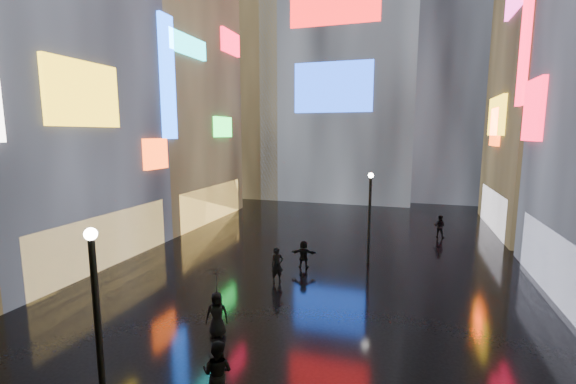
% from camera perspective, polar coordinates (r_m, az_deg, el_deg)
% --- Properties ---
extents(ground, '(140.00, 140.00, 0.00)m').
position_cam_1_polar(ground, '(24.28, 5.70, -9.00)').
color(ground, black).
rests_on(ground, ground).
extents(building_left_mid, '(10.28, 12.70, 24.00)m').
position_cam_1_polar(building_left_mid, '(26.89, -34.75, 17.08)').
color(building_left_mid, black).
rests_on(building_left_mid, ground).
extents(building_left_far, '(10.28, 12.00, 22.00)m').
position_cam_1_polar(building_left_far, '(35.49, -18.78, 14.08)').
color(building_left_far, black).
rests_on(building_left_far, ground).
extents(tower_main, '(16.00, 14.20, 42.00)m').
position_cam_1_polar(tower_main, '(49.22, 8.57, 24.66)').
color(tower_main, black).
rests_on(tower_main, ground).
extents(tower_flank_right, '(12.00, 12.00, 34.00)m').
position_cam_1_polar(tower_flank_right, '(49.84, 23.43, 19.13)').
color(tower_flank_right, black).
rests_on(tower_flank_right, ground).
extents(tower_flank_left, '(10.00, 10.00, 26.00)m').
position_cam_1_polar(tower_flank_left, '(48.73, -5.40, 15.26)').
color(tower_flank_left, black).
rests_on(tower_flank_left, ground).
extents(lamp_near, '(0.30, 0.30, 5.20)m').
position_cam_1_polar(lamp_near, '(10.67, -26.39, -16.61)').
color(lamp_near, black).
rests_on(lamp_near, ground).
extents(lamp_far, '(0.30, 0.30, 5.20)m').
position_cam_1_polar(lamp_far, '(22.12, 12.00, -3.02)').
color(lamp_far, black).
rests_on(lamp_far, ground).
extents(pedestrian_1, '(0.91, 0.71, 1.83)m').
position_cam_1_polar(pedestrian_1, '(11.69, -10.41, -24.83)').
color(pedestrian_1, black).
rests_on(pedestrian_1, ground).
extents(pedestrian_4, '(0.94, 0.76, 1.66)m').
position_cam_1_polar(pedestrian_4, '(14.90, -10.48, -17.40)').
color(pedestrian_4, black).
rests_on(pedestrian_4, ground).
extents(pedestrian_5, '(1.46, 0.64, 1.52)m').
position_cam_1_polar(pedestrian_5, '(21.49, 2.33, -9.19)').
color(pedestrian_5, black).
rests_on(pedestrian_5, ground).
extents(pedestrian_6, '(0.76, 0.73, 1.75)m').
position_cam_1_polar(pedestrian_6, '(19.45, -1.62, -10.77)').
color(pedestrian_6, black).
rests_on(pedestrian_6, ground).
extents(pedestrian_7, '(0.91, 0.79, 1.59)m').
position_cam_1_polar(pedestrian_7, '(29.61, 21.53, -4.75)').
color(pedestrian_7, black).
rests_on(pedestrian_7, ground).
extents(umbrella_2, '(1.41, 1.40, 0.91)m').
position_cam_1_polar(umbrella_2, '(14.39, -10.62, -12.79)').
color(umbrella_2, black).
rests_on(umbrella_2, pedestrian_4).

